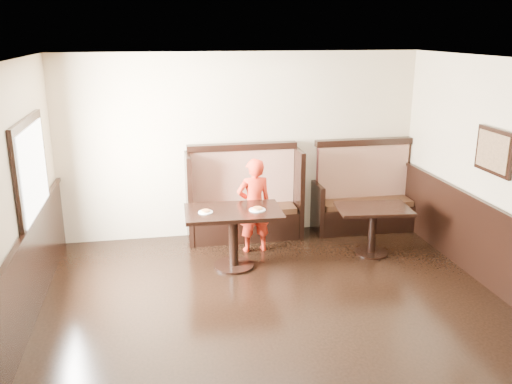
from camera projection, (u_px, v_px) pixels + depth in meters
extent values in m
plane|color=black|center=(299.00, 355.00, 5.38)|extent=(7.00, 7.00, 0.00)
plane|color=#C8B691|center=(241.00, 146.00, 8.27)|extent=(5.50, 0.00, 5.50)
plane|color=white|center=(306.00, 67.00, 4.57)|extent=(7.00, 7.00, 0.00)
cube|color=black|center=(0.00, 339.00, 4.75)|extent=(0.05, 6.90, 1.00)
cube|color=black|center=(31.00, 170.00, 6.23)|extent=(0.05, 1.50, 1.20)
cube|color=white|center=(34.00, 170.00, 6.24)|extent=(0.01, 1.30, 1.00)
cube|color=black|center=(494.00, 151.00, 6.50)|extent=(0.04, 0.70, 0.55)
cube|color=olive|center=(493.00, 151.00, 6.49)|extent=(0.01, 0.60, 0.45)
cube|color=black|center=(245.00, 225.00, 8.35)|extent=(1.60, 0.50, 0.42)
cube|color=#382011|center=(245.00, 210.00, 8.27)|extent=(1.54, 0.46, 0.09)
cube|color=#51101A|center=(242.00, 178.00, 8.34)|extent=(1.60, 0.12, 0.92)
cube|color=black|center=(242.00, 147.00, 8.20)|extent=(1.68, 0.16, 0.10)
cube|color=black|center=(189.00, 197.00, 8.15)|extent=(0.07, 0.72, 1.36)
cube|color=black|center=(297.00, 191.00, 8.45)|extent=(0.07, 0.72, 1.36)
cube|color=black|center=(364.00, 217.00, 8.69)|extent=(1.50, 0.50, 0.42)
cube|color=#382011|center=(365.00, 202.00, 8.62)|extent=(1.44, 0.46, 0.09)
cube|color=#51101A|center=(362.00, 172.00, 8.69)|extent=(1.50, 0.12, 0.92)
cube|color=black|center=(364.00, 142.00, 8.55)|extent=(1.58, 0.16, 0.10)
cube|color=black|center=(316.00, 207.00, 8.59)|extent=(0.07, 0.72, 0.80)
cube|color=black|center=(408.00, 201.00, 8.87)|extent=(0.07, 0.72, 0.80)
cube|color=black|center=(233.00, 212.00, 7.16)|extent=(1.30, 0.84, 0.05)
cylinder|color=black|center=(234.00, 240.00, 7.28)|extent=(0.13, 0.13, 0.74)
cylinder|color=black|center=(234.00, 265.00, 7.38)|extent=(0.55, 0.55, 0.03)
cube|color=black|center=(374.00, 209.00, 7.62)|extent=(1.08, 0.77, 0.05)
cylinder|color=black|center=(372.00, 232.00, 7.72)|extent=(0.11, 0.11, 0.64)
cylinder|color=black|center=(371.00, 253.00, 7.82)|extent=(0.48, 0.48, 0.03)
imported|color=red|center=(254.00, 206.00, 7.73)|extent=(0.54, 0.38, 1.38)
cylinder|color=white|center=(206.00, 212.00, 7.06)|extent=(0.19, 0.19, 0.01)
cylinder|color=tan|center=(206.00, 211.00, 7.06)|extent=(0.12, 0.12, 0.02)
cylinder|color=#EABA54|center=(206.00, 210.00, 7.05)|extent=(0.10, 0.10, 0.01)
cylinder|color=white|center=(257.00, 210.00, 7.15)|extent=(0.22, 0.22, 0.01)
cylinder|color=tan|center=(257.00, 209.00, 7.15)|extent=(0.13, 0.13, 0.02)
cylinder|color=#EABA54|center=(257.00, 208.00, 7.14)|extent=(0.12, 0.12, 0.01)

